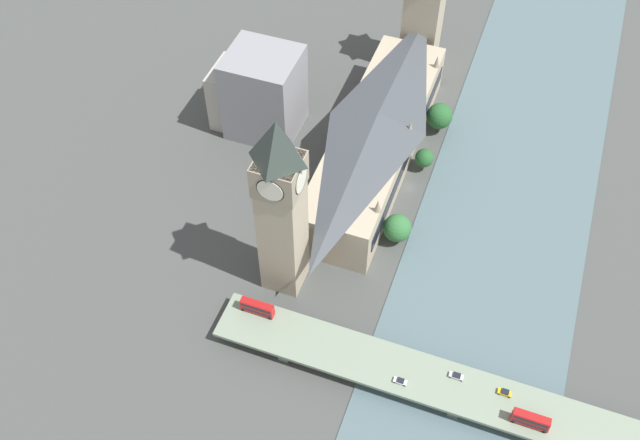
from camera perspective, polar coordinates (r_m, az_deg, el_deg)
ground_plane at (r=259.03m, az=7.14°, el=2.60°), size 600.00×600.00×0.00m
river_water at (r=257.44m, az=14.60°, el=0.59°), size 57.63×360.00×0.30m
parliament_hall at (r=257.95m, az=4.53°, el=6.55°), size 25.71×100.04×24.45m
clock_tower at (r=203.29m, az=-3.14°, el=1.30°), size 13.17×13.17×68.96m
victoria_tower at (r=296.85m, az=8.27°, el=15.92°), size 14.05×14.05×52.10m
road_bridge at (r=211.62m, az=11.10°, el=-13.25°), size 147.26×15.56×5.24m
double_decker_bus_mid at (r=208.14m, az=16.51°, el=-15.07°), size 10.27×2.48×5.04m
double_decker_bus_rear at (r=217.81m, az=-5.05°, el=-6.97°), size 10.67×2.50×4.91m
car_northbound_lead at (r=208.56m, az=6.44°, el=-12.68°), size 3.88×1.76×1.35m
car_northbound_mid at (r=212.19m, az=14.56°, el=-13.20°), size 3.85×1.85×1.47m
car_southbound_lead at (r=211.64m, az=10.85°, el=-12.15°), size 4.15×1.84×1.39m
city_block_west at (r=268.72m, az=-4.49°, el=10.08°), size 25.82×23.80×33.72m
city_block_center at (r=273.74m, az=-5.36°, el=9.55°), size 30.18×18.64×23.93m
tree_embankment_near at (r=237.99m, az=6.20°, el=-0.64°), size 9.50×9.50×11.28m
tree_embankment_mid at (r=261.81m, az=8.34°, el=4.93°), size 6.84×6.84×9.19m
tree_embankment_far at (r=276.06m, az=9.54°, el=8.21°), size 9.83×9.83×12.55m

